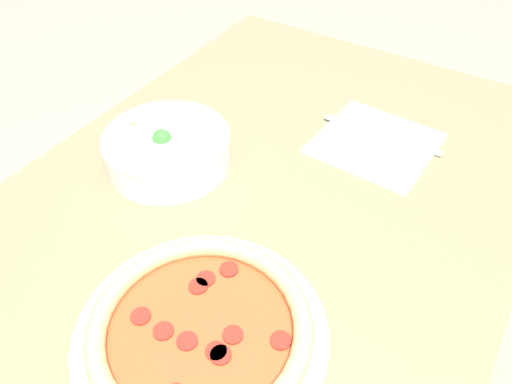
% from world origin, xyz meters
% --- Properties ---
extents(dining_table, '(1.27, 0.78, 0.74)m').
position_xyz_m(dining_table, '(0.00, 0.00, 0.63)').
color(dining_table, '#706B4C').
rests_on(dining_table, ground_plane).
extents(pizza, '(0.32, 0.32, 0.04)m').
position_xyz_m(pizza, '(-0.19, -0.07, 0.76)').
color(pizza, white).
rests_on(pizza, dining_table).
extents(bowl, '(0.22, 0.22, 0.08)m').
position_xyz_m(bowl, '(0.05, 0.18, 0.78)').
color(bowl, white).
rests_on(bowl, dining_table).
extents(napkin, '(0.21, 0.21, 0.00)m').
position_xyz_m(napkin, '(0.29, -0.10, 0.74)').
color(napkin, white).
rests_on(napkin, dining_table).
extents(fork, '(0.02, 0.18, 0.00)m').
position_xyz_m(fork, '(0.26, -0.10, 0.75)').
color(fork, silver).
rests_on(fork, napkin).
extents(knife, '(0.02, 0.23, 0.01)m').
position_xyz_m(knife, '(0.32, -0.11, 0.74)').
color(knife, silver).
rests_on(knife, napkin).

